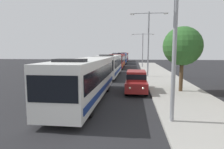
# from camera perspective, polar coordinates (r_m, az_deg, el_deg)

# --- Properties ---
(bus_lead) EXTENTS (2.58, 11.77, 3.21)m
(bus_lead) POSITION_cam_1_polar(r_m,az_deg,el_deg) (14.07, -7.75, -0.95)
(bus_lead) COLOR silver
(bus_lead) RESTS_ON ground_plane
(bus_second_in_line) EXTENTS (2.58, 12.06, 3.21)m
(bus_second_in_line) POSITION_cam_1_polar(r_m,az_deg,el_deg) (27.76, -0.59, 3.01)
(bus_second_in_line) COLOR silver
(bus_second_in_line) RESTS_ON ground_plane
(bus_middle) EXTENTS (2.58, 11.65, 3.21)m
(bus_middle) POSITION_cam_1_polar(r_m,az_deg,el_deg) (41.44, 1.81, 4.32)
(bus_middle) COLOR maroon
(bus_middle) RESTS_ON ground_plane
(bus_fourth_in_line) EXTENTS (2.58, 12.20, 3.21)m
(bus_fourth_in_line) POSITION_cam_1_polar(r_m,az_deg,el_deg) (55.28, 3.02, 4.98)
(bus_fourth_in_line) COLOR #284C8C
(bus_fourth_in_line) RESTS_ON ground_plane
(bus_rear) EXTENTS (2.58, 10.69, 3.21)m
(bus_rear) POSITION_cam_1_polar(r_m,az_deg,el_deg) (68.82, 3.74, 5.37)
(bus_rear) COLOR maroon
(bus_rear) RESTS_ON ground_plane
(white_suv) EXTENTS (1.86, 4.57, 1.90)m
(white_suv) POSITION_cam_1_polar(r_m,az_deg,el_deg) (16.95, 7.30, -1.84)
(white_suv) COLOR maroon
(white_suv) RESTS_ON ground_plane
(box_truck_oncoming) EXTENTS (2.35, 7.47, 3.15)m
(box_truck_oncoming) POSITION_cam_1_polar(r_m,az_deg,el_deg) (74.64, 1.42, 5.52)
(box_truck_oncoming) COLOR navy
(box_truck_oncoming) RESTS_ON ground_plane
(streetlamp_near) EXTENTS (5.56, 0.28, 7.69)m
(streetlamp_near) POSITION_cam_1_polar(r_m,az_deg,el_deg) (9.70, 18.57, 14.11)
(streetlamp_near) COLOR gray
(streetlamp_near) RESTS_ON sidewalk
(streetlamp_mid) EXTENTS (5.00, 0.28, 8.76)m
(streetlamp_mid) POSITION_cam_1_polar(r_m,az_deg,el_deg) (26.70, 10.93, 10.72)
(streetlamp_mid) COLOR gray
(streetlamp_mid) RESTS_ON sidewalk
(streetlamp_far) EXTENTS (5.01, 0.28, 7.52)m
(streetlamp_far) POSITION_cam_1_polar(r_m,az_deg,el_deg) (43.78, 9.23, 8.39)
(streetlamp_far) COLOR gray
(streetlamp_far) RESTS_ON sidewalk
(roadside_tree) EXTENTS (3.34, 3.34, 5.59)m
(roadside_tree) POSITION_cam_1_polar(r_m,az_deg,el_deg) (17.50, 20.47, 7.97)
(roadside_tree) COLOR #4C3823
(roadside_tree) RESTS_ON sidewalk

